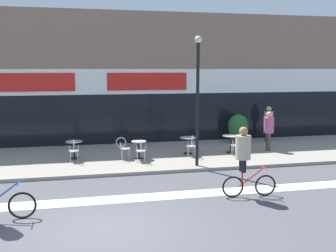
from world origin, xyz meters
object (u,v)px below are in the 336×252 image
cyclist_1 (244,156)px  cafe_chair_3_near (236,144)px  lamp_post (198,91)px  pedestrian_near_end (268,120)px  cafe_chair_0_near (74,149)px  pedestrian_far_end (269,127)px  cafe_chair_1_side (123,147)px  cafe_chair_2_near (192,144)px  bistro_table_3 (231,140)px  cafe_chair_1_near (141,149)px  bistro_table_0 (74,146)px  bistro_table_2 (188,142)px  planter_pot (238,128)px  bistro_table_1 (139,146)px

cyclist_1 → cafe_chair_3_near: bearing=74.3°
lamp_post → pedestrian_near_end: size_ratio=2.74×
lamp_post → cyclist_1: (0.39, -3.48, -1.67)m
cafe_chair_0_near → pedestrian_far_end: pedestrian_far_end is taller
cafe_chair_1_side → cafe_chair_2_near: 2.81m
bistro_table_3 → cafe_chair_3_near: size_ratio=0.84×
cafe_chair_1_near → cafe_chair_1_side: same height
cafe_chair_0_near → lamp_post: lamp_post is taller
cafe_chair_1_side → cafe_chair_2_near: bearing=-5.0°
bistro_table_0 → cafe_chair_1_near: cafe_chair_1_near is taller
pedestrian_near_end → pedestrian_far_end: 2.47m
pedestrian_far_end → cafe_chair_1_near: bearing=-156.8°
lamp_post → cyclist_1: lamp_post is taller
cafe_chair_0_near → bistro_table_2: bearing=-85.7°
lamp_post → cafe_chair_2_near: bearing=81.7°
cafe_chair_0_near → cafe_chair_2_near: 4.74m
bistro_table_0 → cafe_chair_3_near: bearing=-7.7°
bistro_table_2 → cafe_chair_0_near: (-4.74, -0.56, 0.01)m
cafe_chair_1_side → cyclist_1: (2.98, -5.08, 0.60)m
bistro_table_2 → pedestrian_near_end: (4.77, 2.12, 0.53)m
cafe_chair_0_near → cyclist_1: cyclist_1 is taller
bistro_table_2 → pedestrian_far_end: (3.68, -0.10, 0.53)m
bistro_table_0 → planter_pot: size_ratio=0.52×
cyclist_1 → pedestrian_near_end: bearing=63.0°
cyclist_1 → pedestrian_far_end: size_ratio=1.20×
bistro_table_1 → cafe_chair_2_near: bearing=-3.5°
cafe_chair_1_near → lamp_post: lamp_post is taller
cafe_chair_1_side → cyclist_1: size_ratio=0.43×
bistro_table_3 → cafe_chair_3_near: 0.63m
cafe_chair_2_near → cafe_chair_3_near: 1.88m
cafe_chair_1_near → cafe_chair_3_near: 4.07m
cafe_chair_1_side → cafe_chair_3_near: 4.68m
bistro_table_0 → cafe_chair_1_near: 2.81m
cafe_chair_0_near → cyclist_1: bearing=-138.1°
cafe_chair_0_near → pedestrian_near_end: (9.51, 2.68, 0.52)m
cyclist_1 → lamp_post: bearing=100.3°
cafe_chair_1_side → planter_pot: planter_pot is taller
bistro_table_3 → cafe_chair_1_side: (-4.68, -0.29, -0.03)m
cafe_chair_2_near → cafe_chair_1_near: bearing=107.0°
bistro_table_1 → bistro_table_3: bistro_table_3 is taller
cyclist_1 → pedestrian_far_end: bearing=61.2°
bistro_table_1 → pedestrian_far_end: bearing=3.8°
cafe_chair_1_side → planter_pot: size_ratio=0.65×
bistro_table_1 → cafe_chair_3_near: (4.05, -0.34, 0.01)m
cafe_chair_2_near → lamp_post: 2.72m
cafe_chair_0_near → pedestrian_far_end: (8.43, 0.47, 0.52)m
cafe_chair_1_near → bistro_table_1: bearing=6.1°
cafe_chair_1_near → cafe_chair_2_near: size_ratio=1.00×
cafe_chair_0_near → cyclist_1: size_ratio=0.43×
cafe_chair_0_near → planter_pot: (7.90, 2.70, 0.20)m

